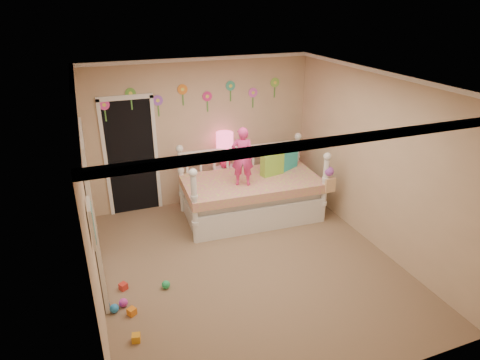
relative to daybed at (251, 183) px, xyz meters
name	(u,v)px	position (x,y,z in m)	size (l,w,h in m)	color
floor	(248,264)	(-0.58, -1.32, -0.63)	(4.00, 4.50, 0.01)	#7F684C
ceiling	(250,80)	(-0.58, -1.32, 1.97)	(4.00, 4.50, 0.01)	white
back_wall	(202,133)	(-0.58, 0.93, 0.67)	(4.00, 0.01, 2.60)	tan
left_wall	(88,206)	(-2.58, -1.32, 0.67)	(0.01, 4.50, 2.60)	tan
right_wall	(376,161)	(1.42, -1.32, 0.67)	(0.01, 4.50, 2.60)	tan
crown_molding	(250,83)	(-0.58, -1.32, 1.94)	(4.00, 4.50, 0.06)	white
daybed	(251,183)	(0.00, 0.00, 0.00)	(2.31, 1.24, 1.26)	white
pillow_turquoise	(287,157)	(0.77, 0.20, 0.29)	(0.44, 0.15, 0.44)	#23B1B1
pillow_lime	(272,164)	(0.40, 0.05, 0.26)	(0.40, 0.15, 0.38)	#8CD340
child	(242,157)	(-0.22, -0.16, 0.56)	(0.35, 0.23, 0.97)	#F5378F
nightstand	(225,184)	(-0.22, 0.72, -0.30)	(0.39, 0.30, 0.66)	white
table_lamp	(225,145)	(-0.22, 0.72, 0.47)	(0.30, 0.30, 0.67)	#E31E55
closet_doorway	(131,156)	(-1.83, 0.91, 0.41)	(0.90, 0.04, 2.07)	black
flower_decals	(195,97)	(-0.67, 0.92, 1.31)	(3.40, 0.02, 0.50)	#B2668C
mirror_closet	(93,213)	(-2.54, -1.02, 0.42)	(0.07, 1.30, 2.10)	white
wall_picture	(92,223)	(-2.55, -2.22, 0.92)	(0.05, 0.34, 0.42)	white
hanging_bag	(329,180)	(1.10, -0.64, 0.14)	(0.20, 0.16, 0.36)	beige
toy_scatter	(147,303)	(-2.08, -1.71, -0.57)	(0.80, 1.30, 0.11)	#996666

